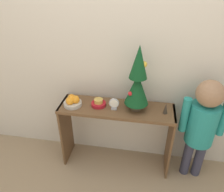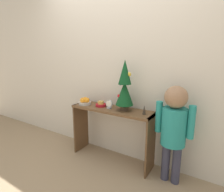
# 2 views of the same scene
# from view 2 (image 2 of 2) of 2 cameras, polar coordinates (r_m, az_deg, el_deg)

# --- Properties ---
(ground_plane) EXTENTS (12.00, 12.00, 0.00)m
(ground_plane) POSITION_cam_2_polar(r_m,az_deg,el_deg) (2.44, -2.31, -21.47)
(ground_plane) COLOR #997F60
(back_wall) EXTENTS (7.00, 0.05, 2.50)m
(back_wall) POSITION_cam_2_polar(r_m,az_deg,el_deg) (2.35, 2.62, 9.73)
(back_wall) COLOR beige
(back_wall) RESTS_ON ground_plane
(console_table) EXTENTS (1.10, 0.33, 0.72)m
(console_table) POSITION_cam_2_polar(r_m,az_deg,el_deg) (2.31, -0.12, -8.06)
(console_table) COLOR brown
(console_table) RESTS_ON ground_plane
(mini_tree) EXTENTS (0.22, 0.22, 0.62)m
(mini_tree) POSITION_cam_2_polar(r_m,az_deg,el_deg) (2.11, 4.16, 3.13)
(mini_tree) COLOR #4C3828
(mini_tree) RESTS_ON console_table
(fruit_bowl) EXTENTS (0.17, 0.17, 0.10)m
(fruit_bowl) POSITION_cam_2_polar(r_m,az_deg,el_deg) (2.46, -8.82, -1.75)
(fruit_bowl) COLOR #B7B2A8
(fruit_bowl) RESTS_ON console_table
(singing_bowl) EXTENTS (0.14, 0.14, 0.07)m
(singing_bowl) POSITION_cam_2_polar(r_m,az_deg,el_deg) (2.34, -3.68, -2.74)
(singing_bowl) COLOR #AD1923
(singing_bowl) RESTS_ON console_table
(desk_clock) EXTENTS (0.09, 0.04, 0.11)m
(desk_clock) POSITION_cam_2_polar(r_m,az_deg,el_deg) (2.23, -0.94, -2.77)
(desk_clock) COLOR #B2B2B7
(desk_clock) RESTS_ON console_table
(figurine) EXTENTS (0.04, 0.04, 0.11)m
(figurine) POSITION_cam_2_polar(r_m,az_deg,el_deg) (2.03, 10.45, -4.47)
(figurine) COLOR #382D23
(figurine) RESTS_ON console_table
(child_figure) EXTENTS (0.40, 0.26, 1.08)m
(child_figure) POSITION_cam_2_polar(r_m,az_deg,el_deg) (1.97, 19.56, -8.68)
(child_figure) COLOR #38384C
(child_figure) RESTS_ON ground_plane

